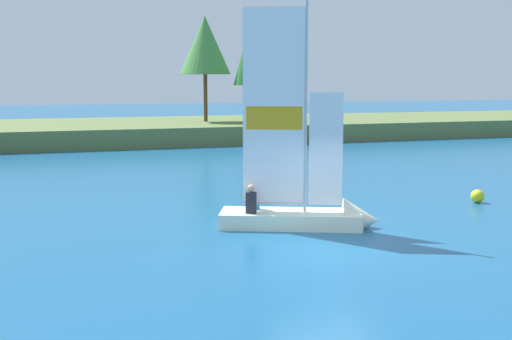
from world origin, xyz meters
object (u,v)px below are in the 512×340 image
(shoreline_tree_centre, at_px, (205,45))
(channel_buoy, at_px, (477,196))
(shoreline_tree_midright, at_px, (250,54))
(sailboat, at_px, (313,208))

(shoreline_tree_centre, height_order, channel_buoy, shoreline_tree_centre)
(shoreline_tree_centre, height_order, shoreline_tree_midright, shoreline_tree_centre)
(shoreline_tree_centre, distance_m, sailboat, 28.59)
(shoreline_tree_midright, distance_m, channel_buoy, 24.24)
(shoreline_tree_centre, distance_m, channel_buoy, 26.95)
(sailboat, xyz_separation_m, channel_buoy, (6.47, 1.52, -0.30))
(shoreline_tree_centre, xyz_separation_m, sailboat, (-4.24, -27.68, -5.79))
(shoreline_tree_centre, xyz_separation_m, shoreline_tree_midright, (2.39, -2.53, -0.67))
(shoreline_tree_midright, bearing_deg, shoreline_tree_centre, 133.42)
(channel_buoy, bearing_deg, sailboat, -166.74)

